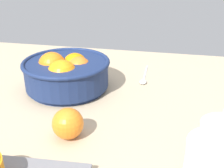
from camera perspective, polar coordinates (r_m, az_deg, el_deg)
ground_plane at (r=75.32cm, az=2.69°, el=-5.22°), size 141.63×94.03×3.00cm
fruit_bowl at (r=82.01cm, az=-9.48°, el=2.40°), size 25.78×25.78×11.28cm
loose_orange_1 at (r=60.67cm, az=-9.23°, el=-8.17°), size 6.96×6.96×6.96cm
spoon at (r=90.74cm, az=6.78°, el=1.46°), size 2.24×17.04×1.00cm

